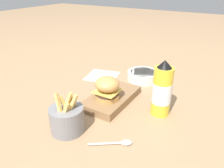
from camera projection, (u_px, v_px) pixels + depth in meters
name	position (u px, v px, depth m)	size (l,w,h in m)	color
ground_plane	(102.00, 103.00, 0.92)	(6.00, 6.00, 0.00)	#9E7A56
serving_board	(112.00, 98.00, 0.93)	(0.27, 0.15, 0.03)	olive
burger	(107.00, 88.00, 0.87)	(0.10, 0.10, 0.09)	tan
ketchup_bottle	(162.00, 90.00, 0.81)	(0.07, 0.07, 0.22)	yellow
fries_basket	(68.00, 119.00, 0.74)	(0.12, 0.12, 0.15)	slate
side_bowl	(143.00, 75.00, 1.13)	(0.16, 0.16, 0.04)	silver
spoon	(119.00, 143.00, 0.69)	(0.10, 0.13, 0.01)	silver
ketchup_puddle	(59.00, 113.00, 0.85)	(0.07, 0.07, 0.00)	#B21E14
parchment_square	(102.00, 76.00, 1.18)	(0.19, 0.19, 0.00)	beige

